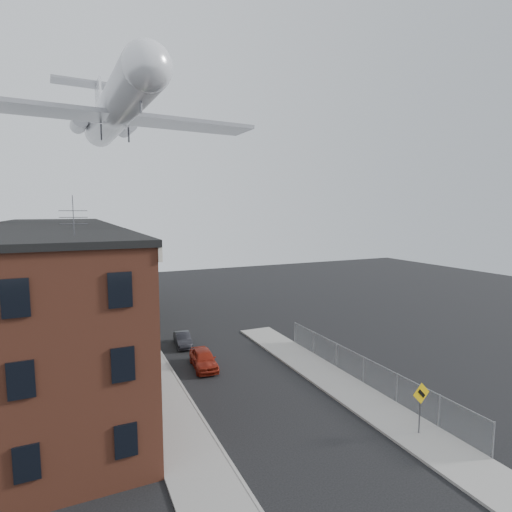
# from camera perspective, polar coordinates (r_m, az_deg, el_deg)

# --- Properties ---
(ground) EXTENTS (120.00, 120.00, 0.00)m
(ground) POSITION_cam_1_polar(r_m,az_deg,el_deg) (21.41, 8.52, -25.91)
(ground) COLOR black
(ground) RESTS_ON ground
(sidewalk_left) EXTENTS (3.00, 62.00, 0.12)m
(sidewalk_left) POSITION_cam_1_polar(r_m,az_deg,el_deg) (40.92, -17.59, -9.99)
(sidewalk_left) COLOR gray
(sidewalk_left) RESTS_ON ground
(sidewalk_right) EXTENTS (3.00, 26.00, 0.12)m
(sidewalk_right) POSITION_cam_1_polar(r_m,az_deg,el_deg) (28.54, 11.29, -17.16)
(sidewalk_right) COLOR gray
(sidewalk_right) RESTS_ON ground
(curb_left) EXTENTS (0.15, 62.00, 0.14)m
(curb_left) POSITION_cam_1_polar(r_m,az_deg,el_deg) (41.11, -15.56, -9.83)
(curb_left) COLOR gray
(curb_left) RESTS_ON ground
(curb_right) EXTENTS (0.15, 26.00, 0.14)m
(curb_right) POSITION_cam_1_polar(r_m,az_deg,el_deg) (27.77, 8.75, -17.78)
(curb_right) COLOR gray
(curb_right) RESTS_ON ground
(corner_building) EXTENTS (10.31, 12.30, 12.15)m
(corner_building) POSITION_cam_1_polar(r_m,az_deg,el_deg) (23.00, -28.99, -10.21)
(corner_building) COLOR #3D1D13
(corner_building) RESTS_ON ground
(row_house_a) EXTENTS (11.98, 7.00, 10.30)m
(row_house_a) POSITION_cam_1_polar(r_m,az_deg,el_deg) (32.22, -27.71, -5.58)
(row_house_a) COLOR slate
(row_house_a) RESTS_ON ground
(row_house_b) EXTENTS (11.98, 7.00, 10.30)m
(row_house_b) POSITION_cam_1_polar(r_m,az_deg,el_deg) (39.10, -27.20, -3.54)
(row_house_b) COLOR gray
(row_house_b) RESTS_ON ground
(row_house_c) EXTENTS (11.98, 7.00, 10.30)m
(row_house_c) POSITION_cam_1_polar(r_m,az_deg,el_deg) (46.01, -26.85, -2.11)
(row_house_c) COLOR slate
(row_house_c) RESTS_ON ground
(row_house_d) EXTENTS (11.98, 7.00, 10.30)m
(row_house_d) POSITION_cam_1_polar(r_m,az_deg,el_deg) (52.95, -26.59, -1.06)
(row_house_d) COLOR gray
(row_house_d) RESTS_ON ground
(row_house_e) EXTENTS (11.98, 7.00, 10.30)m
(row_house_e) POSITION_cam_1_polar(r_m,az_deg,el_deg) (59.90, -26.39, -0.25)
(row_house_e) COLOR slate
(row_house_e) RESTS_ON ground
(chainlink_fence) EXTENTS (0.06, 18.06, 1.90)m
(chainlink_fence) POSITION_cam_1_polar(r_m,az_deg,el_deg) (28.32, 15.12, -15.41)
(chainlink_fence) COLOR gray
(chainlink_fence) RESTS_ON ground
(warning_sign) EXTENTS (1.10, 0.11, 2.80)m
(warning_sign) POSITION_cam_1_polar(r_m,az_deg,el_deg) (23.09, 22.47, -18.50)
(warning_sign) COLOR #515156
(warning_sign) RESTS_ON ground
(utility_pole) EXTENTS (1.80, 0.26, 9.00)m
(utility_pole) POSITION_cam_1_polar(r_m,az_deg,el_deg) (34.02, -16.75, -5.28)
(utility_pole) COLOR black
(utility_pole) RESTS_ON ground
(street_tree) EXTENTS (3.22, 3.20, 5.20)m
(street_tree) POSITION_cam_1_polar(r_m,az_deg,el_deg) (43.96, -18.09, -4.32)
(street_tree) COLOR black
(street_tree) RESTS_ON ground
(car_near) EXTENTS (1.98, 4.16, 1.37)m
(car_near) POSITION_cam_1_polar(r_m,az_deg,el_deg) (30.34, -7.51, -14.35)
(car_near) COLOR maroon
(car_near) RESTS_ON ground
(car_mid) EXTENTS (1.53, 3.55, 1.14)m
(car_mid) POSITION_cam_1_polar(r_m,az_deg,el_deg) (35.21, -10.43, -11.63)
(car_mid) COLOR black
(car_mid) RESTS_ON ground
(car_far) EXTENTS (2.03, 4.53, 1.29)m
(car_far) POSITION_cam_1_polar(r_m,az_deg,el_deg) (48.68, -16.05, -6.60)
(car_far) COLOR gray
(car_far) RESTS_ON ground
(airplane) EXTENTS (26.25, 29.97, 8.68)m
(airplane) POSITION_cam_1_polar(r_m,az_deg,el_deg) (43.71, -19.51, 19.00)
(airplane) COLOR silver
(airplane) RESTS_ON ground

